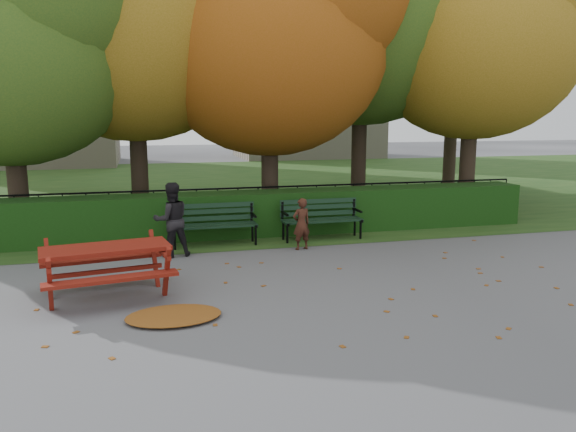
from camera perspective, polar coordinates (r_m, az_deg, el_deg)
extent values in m
plane|color=slate|center=(8.97, 3.94, -7.65)|extent=(90.00, 90.00, 0.00)
plane|color=#1A3C13|center=(22.42, -7.54, 3.11)|extent=(90.00, 90.00, 0.00)
cube|color=#9D947C|center=(34.97, -26.05, 17.05)|extent=(10.00, 7.00, 15.00)
cube|color=#9D947C|center=(37.79, 1.97, 15.17)|extent=(9.00, 6.00, 12.00)
cube|color=black|center=(13.07, -2.32, 0.31)|extent=(13.00, 0.90, 1.00)
cube|color=black|center=(13.92, -3.02, -0.84)|extent=(14.00, 0.04, 0.04)
cube|color=black|center=(13.77, -3.05, 2.92)|extent=(14.00, 0.04, 0.04)
cylinder|color=black|center=(13.57, -15.53, 0.31)|extent=(0.03, 0.03, 1.00)
cylinder|color=black|center=(13.85, -3.03, 0.87)|extent=(0.03, 0.03, 1.00)
cylinder|color=black|center=(14.74, 8.47, 1.34)|extent=(0.03, 0.03, 1.00)
cylinder|color=black|center=(16.42, 19.78, 1.75)|extent=(0.03, 0.03, 1.00)
cylinder|color=#2E2318|center=(14.22, -25.80, 3.41)|extent=(0.44, 0.44, 2.62)
ellipsoid|color=#2C531A|center=(14.22, -26.70, 14.73)|extent=(5.60, 5.60, 5.04)
cylinder|color=#2E2318|center=(15.13, -14.90, 5.44)|extent=(0.44, 0.44, 3.15)
ellipsoid|color=#7D5E0F|center=(15.24, -15.51, 18.18)|extent=(6.40, 6.40, 5.76)
cylinder|color=#2E2318|center=(14.71, -1.86, 4.96)|extent=(0.44, 0.44, 2.80)
ellipsoid|color=#87460A|center=(14.74, -1.94, 16.65)|extent=(6.00, 6.00, 5.40)
cylinder|color=#2E2318|center=(16.82, 7.21, 6.74)|extent=(0.44, 0.44, 3.50)
ellipsoid|color=#2C531A|center=(17.01, 7.51, 19.45)|extent=(6.80, 6.80, 6.12)
cylinder|color=#2E2318|center=(16.73, 17.78, 5.42)|extent=(0.44, 0.44, 2.97)
ellipsoid|color=#7D5E0F|center=(16.79, 18.40, 16.31)|extent=(5.80, 5.80, 5.22)
cylinder|color=#2E2318|center=(21.07, 16.13, 6.64)|extent=(0.44, 0.44, 3.15)
ellipsoid|color=#2C531A|center=(21.15, 16.60, 15.80)|extent=(6.00, 6.00, 5.40)
sphere|color=#2C531A|center=(21.26, 20.47, 19.23)|extent=(4.50, 4.50, 4.50)
cube|color=black|center=(11.82, -7.36, -1.12)|extent=(1.80, 0.12, 0.04)
cube|color=black|center=(12.00, -7.47, -0.96)|extent=(1.80, 0.12, 0.04)
cube|color=black|center=(12.17, -7.58, -0.80)|extent=(1.80, 0.12, 0.04)
cube|color=black|center=(12.24, -7.64, -0.22)|extent=(1.80, 0.05, 0.10)
cube|color=black|center=(12.21, -7.66, 0.48)|extent=(1.80, 0.05, 0.10)
cube|color=black|center=(12.19, -7.67, 1.08)|extent=(1.80, 0.05, 0.10)
cube|color=black|center=(11.93, -11.52, -1.24)|extent=(0.05, 0.55, 0.06)
cube|color=black|center=(12.15, -11.63, 0.04)|extent=(0.05, 0.05, 0.41)
cylinder|color=black|center=(11.79, -11.43, -2.37)|extent=(0.05, 0.05, 0.44)
cylinder|color=black|center=(12.14, -11.54, -2.00)|extent=(0.05, 0.05, 0.44)
cube|color=black|center=(11.91, -11.56, -0.28)|extent=(0.05, 0.45, 0.04)
cube|color=black|center=(12.13, -3.48, -0.86)|extent=(0.05, 0.55, 0.06)
cube|color=black|center=(12.35, -3.74, 0.40)|extent=(0.05, 0.05, 0.41)
cylinder|color=black|center=(12.00, -3.30, -1.96)|extent=(0.05, 0.05, 0.44)
cylinder|color=black|center=(12.34, -3.64, -1.62)|extent=(0.05, 0.05, 0.44)
cube|color=black|center=(12.11, -3.51, 0.09)|extent=(0.05, 0.45, 0.04)
cube|color=black|center=(12.35, 3.75, -0.57)|extent=(1.80, 0.12, 0.04)
cube|color=black|center=(12.51, 3.49, -0.42)|extent=(1.80, 0.12, 0.04)
cube|color=black|center=(12.68, 3.24, -0.28)|extent=(1.80, 0.12, 0.04)
cube|color=black|center=(12.75, 3.12, 0.28)|extent=(1.80, 0.05, 0.10)
cube|color=black|center=(12.72, 3.13, 0.94)|extent=(1.80, 0.05, 0.10)
cube|color=black|center=(12.70, 3.13, 1.52)|extent=(1.80, 0.05, 0.10)
cube|color=black|center=(12.28, -0.28, -0.70)|extent=(0.05, 0.55, 0.06)
cube|color=black|center=(12.50, -0.59, 0.54)|extent=(0.05, 0.05, 0.41)
cylinder|color=black|center=(12.15, -0.07, -1.78)|extent=(0.05, 0.05, 0.44)
cylinder|color=black|center=(12.49, -0.48, -1.45)|extent=(0.05, 0.05, 0.44)
cube|color=black|center=(12.27, -0.30, 0.23)|extent=(0.05, 0.45, 0.04)
cube|color=black|center=(12.81, 7.11, -0.33)|extent=(0.05, 0.55, 0.06)
cube|color=black|center=(13.01, 6.69, 0.85)|extent=(0.05, 0.05, 0.41)
cylinder|color=black|center=(12.68, 7.39, -1.36)|extent=(0.05, 0.05, 0.44)
cylinder|color=black|center=(13.01, 6.80, -1.06)|extent=(0.05, 0.05, 0.44)
cube|color=black|center=(12.79, 7.10, 0.57)|extent=(0.05, 0.45, 0.04)
cube|color=maroon|center=(8.90, -18.06, -3.16)|extent=(1.97, 1.08, 0.06)
cube|color=maroon|center=(8.38, -17.46, -6.15)|extent=(1.88, 0.56, 0.05)
cube|color=maroon|center=(9.58, -18.37, -4.16)|extent=(1.88, 0.56, 0.05)
cube|color=maroon|center=(8.50, -23.02, -6.57)|extent=(0.15, 0.54, 0.91)
cube|color=maroon|center=(9.40, -23.17, -5.01)|extent=(0.15, 0.54, 0.91)
cube|color=maroon|center=(8.88, -23.22, -4.07)|extent=(0.29, 1.39, 0.06)
cube|color=maroon|center=(8.66, -12.23, -5.66)|extent=(0.15, 0.54, 0.91)
cube|color=maroon|center=(9.54, -13.42, -4.22)|extent=(0.15, 0.54, 0.91)
cube|color=maroon|center=(9.04, -12.92, -3.25)|extent=(0.29, 1.39, 0.06)
cube|color=maroon|center=(8.99, -17.93, -5.34)|extent=(1.65, 0.34, 0.06)
ellipsoid|color=maroon|center=(7.95, -11.53, -9.87)|extent=(1.43, 1.08, 0.09)
imported|color=#3D1D13|center=(11.55, 1.37, -0.82)|extent=(0.44, 0.34, 1.08)
imported|color=black|center=(11.18, -11.75, -0.38)|extent=(0.81, 0.68, 1.47)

